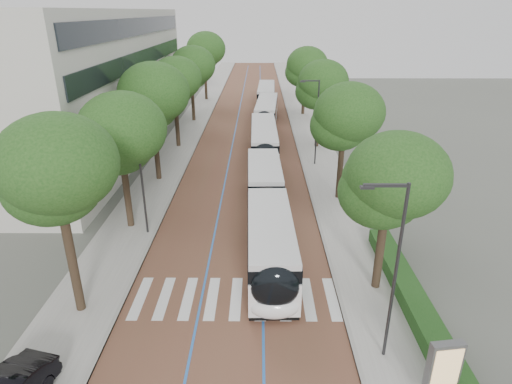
{
  "coord_description": "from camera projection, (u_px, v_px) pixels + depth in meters",
  "views": [
    {
      "loc": [
        1.37,
        -17.34,
        13.84
      ],
      "look_at": [
        1.18,
        9.57,
        2.4
      ],
      "focal_mm": 30.0,
      "sensor_mm": 36.0,
      "label": 1
    }
  ],
  "objects": [
    {
      "name": "streetlight_far",
      "position": [
        315.0,
        116.0,
        39.7
      ],
      "size": [
        1.82,
        0.2,
        8.0
      ],
      "color": "#2B2B2D",
      "rests_on": "sidewalk_right"
    },
    {
      "name": "streetlight_near",
      "position": [
        393.0,
        261.0,
        16.69
      ],
      "size": [
        1.82,
        0.2,
        8.0
      ],
      "color": "#2B2B2D",
      "rests_on": "sidewalk_right"
    },
    {
      "name": "lane_line_right",
      "position": [
        261.0,
        121.0,
        58.17
      ],
      "size": [
        0.12,
        126.0,
        0.01
      ],
      "primitive_type": "cube",
      "color": "blue",
      "rests_on": "road"
    },
    {
      "name": "lamp_post_left",
      "position": [
        142.0,
        176.0,
        27.17
      ],
      "size": [
        0.14,
        0.14,
        8.0
      ],
      "primitive_type": "cylinder",
      "color": "#2B2B2D",
      "rests_on": "sidewalk_left"
    },
    {
      "name": "road",
      "position": [
        249.0,
        121.0,
        58.19
      ],
      "size": [
        11.0,
        140.0,
        0.02
      ],
      "primitive_type": "cube",
      "color": "brown",
      "rests_on": "ground"
    },
    {
      "name": "ad_panel",
      "position": [
        443.0,
        370.0,
        15.91
      ],
      "size": [
        1.31,
        0.57,
        2.65
      ],
      "rotation": [
        0.0,
        0.0,
        0.14
      ],
      "color": "#59595B",
      "rests_on": "sidewalk_right"
    },
    {
      "name": "kerb_left",
      "position": [
        208.0,
        120.0,
        58.2
      ],
      "size": [
        0.2,
        140.0,
        0.14
      ],
      "primitive_type": "cube",
      "color": "gray",
      "rests_on": "ground"
    },
    {
      "name": "lead_bus",
      "position": [
        267.0,
        215.0,
        27.7
      ],
      "size": [
        2.97,
        18.45,
        3.2
      ],
      "rotation": [
        0.0,
        0.0,
        0.02
      ],
      "color": "black",
      "rests_on": "ground"
    },
    {
      "name": "zebra_crossing",
      "position": [
        236.0,
        298.0,
        22.29
      ],
      "size": [
        10.55,
        3.6,
        0.01
      ],
      "color": "silver",
      "rests_on": "ground"
    },
    {
      "name": "hedge",
      "position": [
        415.0,
        303.0,
        21.12
      ],
      "size": [
        1.2,
        14.0,
        0.8
      ],
      "primitive_type": "cube",
      "color": "#1B4116",
      "rests_on": "sidewalk_right"
    },
    {
      "name": "bus_queued_2",
      "position": [
        266.0,
        96.0,
        66.09
      ],
      "size": [
        2.92,
        12.47,
        3.2
      ],
      "rotation": [
        0.0,
        0.0,
        -0.03
      ],
      "color": "white",
      "rests_on": "ground"
    },
    {
      "name": "ground",
      "position": [
        231.0,
        311.0,
        21.38
      ],
      "size": [
        160.0,
        160.0,
        0.0
      ],
      "primitive_type": "plane",
      "color": "#51544C",
      "rests_on": "ground"
    },
    {
      "name": "bus_queued_0",
      "position": [
        264.0,
        142.0,
        42.93
      ],
      "size": [
        2.66,
        12.42,
        3.2
      ],
      "rotation": [
        0.0,
        0.0,
        0.01
      ],
      "color": "white",
      "rests_on": "ground"
    },
    {
      "name": "trees_right",
      "position": [
        324.0,
        95.0,
        41.29
      ],
      "size": [
        5.71,
        47.33,
        8.84
      ],
      "color": "black",
      "rests_on": "ground"
    },
    {
      "name": "sidewalk_right",
      "position": [
        304.0,
        121.0,
        58.12
      ],
      "size": [
        4.0,
        140.0,
        0.12
      ],
      "primitive_type": "cube",
      "color": "gray",
      "rests_on": "ground"
    },
    {
      "name": "sidewalk_left",
      "position": [
        194.0,
        120.0,
        58.22
      ],
      "size": [
        4.0,
        140.0,
        0.12
      ],
      "primitive_type": "cube",
      "color": "gray",
      "rests_on": "ground"
    },
    {
      "name": "kerb_right",
      "position": [
        290.0,
        120.0,
        58.13
      ],
      "size": [
        0.2,
        140.0,
        0.14
      ],
      "primitive_type": "cube",
      "color": "gray",
      "rests_on": "ground"
    },
    {
      "name": "lane_line_left",
      "position": [
        237.0,
        121.0,
        58.19
      ],
      "size": [
        0.12,
        126.0,
        0.01
      ],
      "primitive_type": "cube",
      "color": "blue",
      "rests_on": "road"
    },
    {
      "name": "trees_left",
      "position": [
        174.0,
        82.0,
        44.59
      ],
      "size": [
        6.32,
        60.73,
        10.29
      ],
      "color": "black",
      "rests_on": "ground"
    },
    {
      "name": "office_building",
      "position": [
        59.0,
        82.0,
        44.54
      ],
      "size": [
        18.11,
        40.0,
        14.0
      ],
      "color": "#A09D94",
      "rests_on": "ground"
    },
    {
      "name": "bus_queued_1",
      "position": [
        266.0,
        114.0,
        54.97
      ],
      "size": [
        3.27,
        12.53,
        3.2
      ],
      "rotation": [
        0.0,
        0.0,
        -0.06
      ],
      "color": "white",
      "rests_on": "ground"
    }
  ]
}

